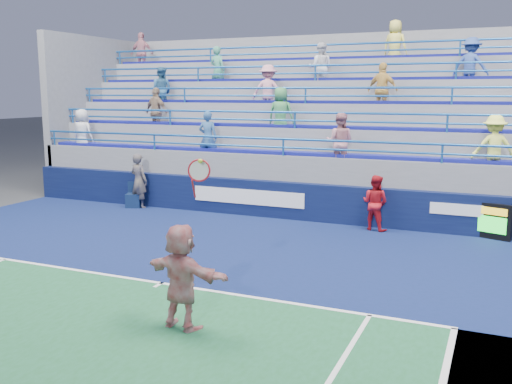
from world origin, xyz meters
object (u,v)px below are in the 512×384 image
at_px(judge_chair, 134,199).
at_px(tennis_player, 181,276).
at_px(serve_speed_board, 485,220).
at_px(ball_girl, 375,203).
at_px(line_judge, 139,181).

bearing_deg(judge_chair, tennis_player, -50.43).
bearing_deg(tennis_player, serve_speed_board, 62.40).
bearing_deg(tennis_player, ball_girl, 79.57).
height_order(tennis_player, ball_girl, tennis_player).
xyz_separation_m(tennis_player, line_judge, (-6.22, 7.79, 0.03)).
xyz_separation_m(tennis_player, ball_girl, (1.43, 7.76, -0.10)).
distance_m(serve_speed_board, judge_chair, 10.63).
bearing_deg(judge_chair, ball_girl, -0.05).
bearing_deg(judge_chair, serve_speed_board, 1.48).
xyz_separation_m(judge_chair, ball_girl, (7.85, -0.01, 0.49)).
xyz_separation_m(serve_speed_board, tennis_player, (-4.21, -8.05, 0.39)).
bearing_deg(line_judge, tennis_player, 139.60).
xyz_separation_m(serve_speed_board, ball_girl, (-2.78, -0.28, 0.29)).
bearing_deg(ball_girl, line_judge, 15.63).
height_order(serve_speed_board, judge_chair, serve_speed_board).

